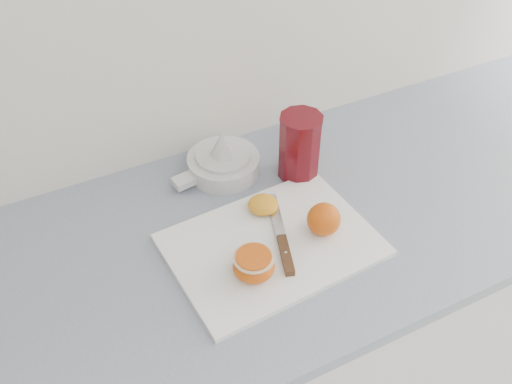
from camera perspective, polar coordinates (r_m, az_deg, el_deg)
counter at (r=1.52m, az=3.91°, el=-14.09°), size 2.27×0.64×0.89m
cutting_board at (r=1.11m, az=1.61°, el=-5.31°), size 0.41×0.30×0.01m
whole_orange at (r=1.11m, az=6.79°, el=-2.73°), size 0.07×0.07×0.07m
half_orange at (r=1.03m, az=-0.23°, el=-7.31°), size 0.08×0.08×0.05m
squeezed_shell at (r=1.16m, az=0.71°, el=-1.25°), size 0.06×0.06×0.03m
paring_knife at (r=1.09m, az=2.81°, el=-5.55°), size 0.09×0.21×0.01m
citrus_juicer at (r=1.26m, az=-3.35°, el=3.10°), size 0.21×0.16×0.11m
red_tumbler at (r=1.23m, az=4.39°, el=4.33°), size 0.09×0.09×0.15m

